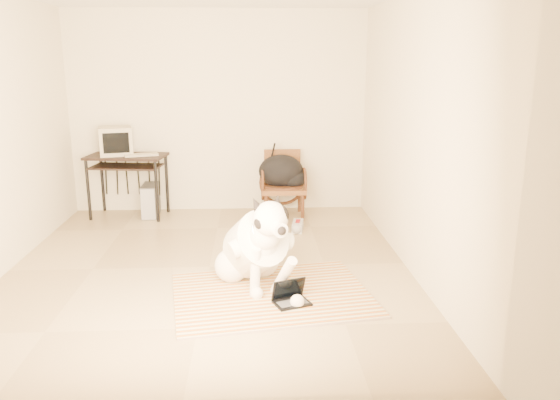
{
  "coord_description": "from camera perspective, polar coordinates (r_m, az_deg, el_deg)",
  "views": [
    {
      "loc": [
        0.44,
        -5.23,
        2.04
      ],
      "look_at": [
        0.7,
        -0.42,
        0.8
      ],
      "focal_mm": 35.0,
      "sensor_mm": 36.0,
      "label": 1
    }
  ],
  "objects": [
    {
      "name": "floor",
      "position": [
        5.63,
        -7.36,
        -6.93
      ],
      "size": [
        4.5,
        4.5,
        0.0
      ],
      "primitive_type": "plane",
      "color": "tan",
      "rests_on": "ground"
    },
    {
      "name": "computer_desk",
      "position": [
        7.47,
        -15.72,
        3.65
      ],
      "size": [
        1.06,
        0.68,
        0.83
      ],
      "color": "black",
      "rests_on": "floor"
    },
    {
      "name": "rug",
      "position": [
        4.94,
        -0.87,
        -9.83
      ],
      "size": [
        1.9,
        1.57,
        0.02
      ],
      "color": "#C2601A",
      "rests_on": "floor"
    },
    {
      "name": "wall_back",
      "position": [
        7.53,
        -6.44,
        9.06
      ],
      "size": [
        4.5,
        0.0,
        4.5
      ],
      "primitive_type": "plane",
      "rotation": [
        1.57,
        0.0,
        0.0
      ],
      "color": "beige",
      "rests_on": "floor"
    },
    {
      "name": "crt_monitor",
      "position": [
        7.49,
        -16.8,
        5.93
      ],
      "size": [
        0.5,
        0.48,
        0.37
      ],
      "color": "tan",
      "rests_on": "computer_desk"
    },
    {
      "name": "sneaker_left",
      "position": [
        6.65,
        -1.18,
        -3.06
      ],
      "size": [
        0.13,
        0.28,
        0.1
      ],
      "color": "silver",
      "rests_on": "floor"
    },
    {
      "name": "backpack",
      "position": [
        7.22,
        0.32,
        2.9
      ],
      "size": [
        0.63,
        0.49,
        0.44
      ],
      "color": "black",
      "rests_on": "rattan_chair"
    },
    {
      "name": "pc_tower",
      "position": [
        7.52,
        -13.37,
        -0.03
      ],
      "size": [
        0.2,
        0.46,
        0.43
      ],
      "color": "#474749",
      "rests_on": "floor"
    },
    {
      "name": "laptop",
      "position": [
        4.74,
        1.11,
        -10.1
      ],
      "size": [
        0.35,
        0.31,
        0.21
      ],
      "color": "black",
      "rests_on": "rug"
    },
    {
      "name": "dog",
      "position": [
        5.0,
        -2.57,
        -4.97
      ],
      "size": [
        0.79,
        1.16,
        0.96
      ],
      "color": "white",
      "rests_on": "rug"
    },
    {
      "name": "rattan_chair",
      "position": [
        7.28,
        0.33,
        1.7
      ],
      "size": [
        0.57,
        0.56,
        0.87
      ],
      "color": "brown",
      "rests_on": "floor"
    },
    {
      "name": "wall_front",
      "position": [
        3.09,
        -11.17,
        1.29
      ],
      "size": [
        4.5,
        0.0,
        4.5
      ],
      "primitive_type": "plane",
      "rotation": [
        -1.57,
        0.0,
        0.0
      ],
      "color": "beige",
      "rests_on": "floor"
    },
    {
      "name": "sneaker_right",
      "position": [
        6.74,
        1.86,
        -2.76
      ],
      "size": [
        0.18,
        0.33,
        0.11
      ],
      "color": "silver",
      "rests_on": "floor"
    },
    {
      "name": "wall_right",
      "position": [
        5.5,
        13.56,
        6.82
      ],
      "size": [
        0.0,
        4.5,
        4.5
      ],
      "primitive_type": "plane",
      "rotation": [
        1.57,
        0.0,
        -1.57
      ],
      "color": "beige",
      "rests_on": "floor"
    },
    {
      "name": "desk_keyboard",
      "position": [
        7.34,
        -14.28,
        4.6
      ],
      "size": [
        0.45,
        0.27,
        0.03
      ],
      "primitive_type": "cube",
      "rotation": [
        0.0,
        0.0,
        0.29
      ],
      "color": "tan",
      "rests_on": "computer_desk"
    }
  ]
}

